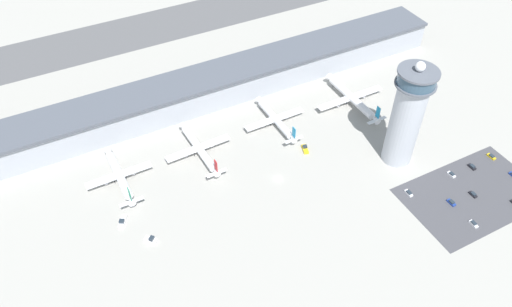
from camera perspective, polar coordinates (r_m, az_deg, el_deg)
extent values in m
plane|color=#9E9B93|center=(236.33, 2.52, -2.90)|extent=(1000.00, 1000.00, 0.00)
cube|color=#A3A8B2|center=(278.30, -4.55, 7.62)|extent=(274.53, 22.00, 15.53)
cube|color=#4C515B|center=(273.31, -4.65, 9.06)|extent=(274.53, 25.00, 1.60)
cube|color=#515154|center=(354.68, -10.64, 14.22)|extent=(411.79, 44.00, 0.01)
cylinder|color=#ADB2BC|center=(241.12, 16.64, 3.29)|extent=(14.26, 14.26, 44.23)
cylinder|color=#565B66|center=(227.73, 17.78, 7.57)|extent=(18.22, 18.22, 0.80)
cylinder|color=#334C60|center=(226.01, 17.95, 8.20)|extent=(16.76, 16.76, 5.37)
cylinder|color=#565B66|center=(224.27, 18.12, 8.85)|extent=(18.22, 18.22, 1.00)
sphere|color=white|center=(222.80, 18.28, 9.42)|extent=(4.43, 4.43, 4.43)
cube|color=#424247|center=(250.07, 23.49, -4.32)|extent=(64.00, 40.00, 0.01)
cylinder|color=silver|center=(240.63, -15.38, -2.36)|extent=(4.26, 30.40, 3.92)
cone|color=silver|center=(252.93, -16.48, 0.11)|extent=(3.96, 3.57, 3.92)
cone|color=silver|center=(228.53, -14.12, -5.19)|extent=(3.58, 4.75, 3.53)
cube|color=silver|center=(241.54, -15.40, -2.38)|extent=(31.41, 4.75, 0.44)
cylinder|color=#A8A8B2|center=(242.66, -16.88, -2.94)|extent=(2.21, 4.34, 2.16)
cylinder|color=#A8A8B2|center=(243.68, -13.95, -1.91)|extent=(2.21, 4.34, 2.16)
cube|color=#14704C|center=(224.16, -14.27, -4.51)|extent=(0.33, 2.80, 6.27)
cube|color=silver|center=(227.34, -14.04, -5.36)|extent=(11.00, 2.12, 0.24)
cylinder|color=black|center=(252.83, -16.16, -0.81)|extent=(0.28, 0.28, 2.27)
cylinder|color=black|center=(242.90, -14.63, -2.68)|extent=(0.28, 0.28, 2.27)
cylinder|color=black|center=(242.48, -15.85, -3.11)|extent=(0.28, 0.28, 2.27)
cylinder|color=white|center=(246.52, -6.57, 0.65)|extent=(5.02, 33.10, 3.67)
cone|color=white|center=(259.24, -8.27, 3.04)|extent=(3.80, 3.45, 3.67)
cone|color=white|center=(234.16, -4.64, -2.08)|extent=(3.48, 4.54, 3.31)
cube|color=white|center=(247.41, -6.63, 0.63)|extent=(34.14, 5.79, 0.44)
cylinder|color=#A8A8B2|center=(247.12, -8.20, 0.02)|extent=(2.18, 4.12, 2.02)
cylinder|color=#A8A8B2|center=(250.78, -5.23, 1.15)|extent=(2.18, 4.12, 2.02)
cube|color=red|center=(230.18, -4.61, -1.39)|extent=(0.41, 2.81, 5.88)
cube|color=white|center=(233.08, -4.51, -2.21)|extent=(10.36, 2.42, 0.24)
cylinder|color=black|center=(259.21, -7.95, 2.18)|extent=(0.28, 0.28, 2.43)
cylinder|color=black|center=(249.19, -5.97, 0.33)|extent=(0.28, 0.28, 2.43)
cylinder|color=black|center=(247.87, -7.04, -0.08)|extent=(0.28, 0.28, 2.43)
cylinder|color=silver|center=(262.18, 2.21, 3.99)|extent=(4.07, 30.61, 3.64)
cone|color=silver|center=(273.56, 0.44, 6.01)|extent=(3.69, 3.33, 3.64)
cone|color=silver|center=(251.09, 4.19, 1.72)|extent=(3.34, 4.41, 3.28)
cube|color=silver|center=(262.99, 2.14, 3.96)|extent=(34.26, 4.88, 0.44)
cylinder|color=#A8A8B2|center=(261.62, 0.66, 3.43)|extent=(2.06, 4.03, 2.00)
cylinder|color=#A8A8B2|center=(267.26, 3.37, 4.37)|extent=(2.06, 4.03, 2.00)
cube|color=#197FB2|center=(247.39, 4.35, 2.41)|extent=(0.34, 2.80, 5.82)
cube|color=silver|center=(250.07, 4.35, 1.61)|extent=(10.22, 2.14, 0.24)
cylinder|color=black|center=(273.40, 0.72, 5.22)|extent=(0.28, 0.28, 2.08)
cylinder|color=black|center=(264.92, 2.69, 3.67)|extent=(0.28, 0.28, 2.08)
cylinder|color=black|center=(262.92, 1.73, 3.33)|extent=(0.28, 0.28, 2.08)
cylinder|color=white|center=(280.07, 10.85, 6.32)|extent=(4.35, 37.07, 4.14)
cone|color=white|center=(292.77, 8.53, 8.52)|extent=(4.16, 3.75, 4.14)
cone|color=white|center=(267.98, 13.45, 3.83)|extent=(3.75, 4.99, 3.72)
cube|color=white|center=(280.95, 10.75, 6.29)|extent=(41.48, 4.63, 0.44)
cylinder|color=#A8A8B2|center=(277.85, 9.14, 5.71)|extent=(2.30, 4.56, 2.28)
cylinder|color=#A8A8B2|center=(286.96, 12.01, 6.67)|extent=(2.30, 4.56, 2.28)
cube|color=#197FB2|center=(264.09, 13.77, 4.59)|extent=(0.32, 2.80, 6.62)
cube|color=white|center=(266.96, 13.65, 3.72)|extent=(11.60, 2.07, 0.24)
cylinder|color=black|center=(292.73, 8.79, 7.68)|extent=(0.28, 0.28, 2.46)
cylinder|color=black|center=(283.56, 11.25, 5.94)|extent=(0.28, 0.28, 2.46)
cylinder|color=black|center=(280.53, 10.29, 5.62)|extent=(0.28, 0.28, 2.46)
cube|color=black|center=(217.71, -11.90, -9.77)|extent=(4.95, 5.10, 0.12)
cube|color=silver|center=(217.12, -11.93, -9.66)|extent=(5.62, 5.82, 1.61)
cube|color=#232D38|center=(215.75, -11.85, -9.47)|extent=(2.79, 2.75, 1.31)
cube|color=black|center=(226.66, -14.98, -7.63)|extent=(4.65, 5.75, 0.12)
cube|color=silver|center=(226.20, -15.01, -7.53)|extent=(5.24, 6.68, 1.33)
cube|color=#232D38|center=(224.92, -15.10, -7.47)|extent=(2.76, 2.69, 1.08)
cube|color=black|center=(250.96, 5.61, 0.38)|extent=(3.54, 5.43, 0.12)
cube|color=gold|center=(250.50, 5.62, 0.49)|extent=(3.89, 6.37, 1.44)
cube|color=#232D38|center=(250.02, 5.61, 0.80)|extent=(2.47, 2.29, 1.17)
cube|color=black|center=(255.22, 21.41, -2.31)|extent=(1.91, 3.69, 0.12)
cube|color=silver|center=(255.00, 21.43, -2.26)|extent=(2.01, 4.38, 0.77)
cube|color=#232D38|center=(254.49, 21.49, -2.17)|extent=(1.70, 2.44, 0.63)
cube|color=black|center=(249.80, 23.52, -4.38)|extent=(1.76, 3.44, 0.12)
cube|color=black|center=(249.57, 23.54, -4.33)|extent=(1.84, 4.09, 0.79)
cube|color=#232D38|center=(249.04, 23.60, -4.23)|extent=(1.59, 2.26, 0.64)
cube|color=black|center=(262.79, 23.42, -1.48)|extent=(1.80, 3.54, 0.12)
cube|color=black|center=(262.55, 23.44, -1.42)|extent=(1.87, 4.22, 0.84)
cube|color=#232D38|center=(262.01, 23.50, -1.32)|extent=(1.65, 2.32, 0.68)
cube|color=black|center=(240.13, 17.02, -4.43)|extent=(1.82, 3.73, 0.12)
cube|color=silver|center=(239.87, 17.04, -4.37)|extent=(1.92, 4.43, 0.85)
cube|color=#232D38|center=(239.26, 17.10, -4.26)|extent=(1.64, 2.45, 0.70)
cube|color=black|center=(242.54, 21.39, -5.32)|extent=(1.87, 3.65, 0.12)
cube|color=navy|center=(242.27, 21.42, -5.26)|extent=(1.97, 4.33, 0.87)
cube|color=#232D38|center=(241.68, 21.48, -5.16)|extent=(1.68, 2.40, 0.71)
cube|color=black|center=(272.22, 25.27, -0.38)|extent=(1.90, 3.88, 0.12)
cube|color=gold|center=(272.01, 25.29, -0.33)|extent=(2.00, 4.61, 0.79)
cube|color=#232D38|center=(271.51, 25.35, -0.24)|extent=(1.70, 2.56, 0.65)
cube|color=black|center=(237.94, 23.58, -7.45)|extent=(1.82, 3.73, 0.12)
cube|color=silver|center=(237.70, 23.60, -7.40)|extent=(1.91, 4.44, 0.77)
cube|color=#232D38|center=(237.23, 23.63, -7.28)|extent=(1.63, 2.46, 0.63)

